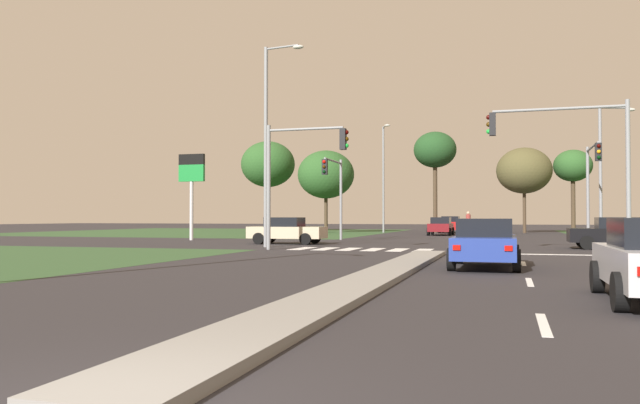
{
  "coord_description": "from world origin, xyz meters",
  "views": [
    {
      "loc": [
        3.04,
        -3.92,
        1.5
      ],
      "look_at": [
        -6.43,
        27.83,
        2.3
      ],
      "focal_mm": 35.46,
      "sensor_mm": 36.0,
      "label": 1
    }
  ],
  "objects_px": {
    "street_lamp_fourth": "(384,173)",
    "treeline_second": "(326,175)",
    "car_black_fourth": "(616,233)",
    "treeline_fifth": "(573,166)",
    "car_beige_sixth": "(287,230)",
    "street_lamp_third": "(604,165)",
    "car_maroon_near": "(441,226)",
    "traffic_signal_near_left": "(296,164)",
    "car_red_third": "(451,224)",
    "traffic_signal_far_left": "(335,184)",
    "treeline_third": "(435,151)",
    "treeline_fourth": "(524,171)",
    "car_blue_second": "(485,242)",
    "fuel_price_totem": "(192,177)",
    "traffic_signal_near_right": "(576,149)",
    "street_lamp_second": "(269,136)",
    "treeline_near": "(268,164)",
    "pedestrian_at_median": "(468,221)",
    "traffic_signal_far_right": "(592,174)"
  },
  "relations": [
    {
      "from": "traffic_signal_near_left",
      "to": "traffic_signal_near_right",
      "type": "distance_m",
      "value": 11.92
    },
    {
      "from": "car_blue_second",
      "to": "car_beige_sixth",
      "type": "distance_m",
      "value": 18.01
    },
    {
      "from": "car_red_third",
      "to": "street_lamp_third",
      "type": "distance_m",
      "value": 21.59
    },
    {
      "from": "car_beige_sixth",
      "to": "traffic_signal_near_left",
      "type": "bearing_deg",
      "value": 23.48
    },
    {
      "from": "street_lamp_second",
      "to": "treeline_fifth",
      "type": "distance_m",
      "value": 38.75
    },
    {
      "from": "car_black_fourth",
      "to": "pedestrian_at_median",
      "type": "xyz_separation_m",
      "value": [
        -7.66,
        15.21,
        0.46
      ]
    },
    {
      "from": "traffic_signal_far_left",
      "to": "fuel_price_totem",
      "type": "height_order",
      "value": "fuel_price_totem"
    },
    {
      "from": "traffic_signal_far_right",
      "to": "treeline_fifth",
      "type": "xyz_separation_m",
      "value": [
        1.36,
        25.43,
        2.37
      ]
    },
    {
      "from": "car_beige_sixth",
      "to": "treeline_fifth",
      "type": "relative_size",
      "value": 0.54
    },
    {
      "from": "car_blue_second",
      "to": "car_red_third",
      "type": "height_order",
      "value": "car_red_third"
    },
    {
      "from": "street_lamp_third",
      "to": "street_lamp_second",
      "type": "bearing_deg",
      "value": -141.95
    },
    {
      "from": "traffic_signal_near_right",
      "to": "treeline_fifth",
      "type": "bearing_deg",
      "value": 84.89
    },
    {
      "from": "street_lamp_second",
      "to": "treeline_second",
      "type": "relative_size",
      "value": 1.26
    },
    {
      "from": "car_red_third",
      "to": "street_lamp_fourth",
      "type": "xyz_separation_m",
      "value": [
        -6.33,
        -0.61,
        4.95
      ]
    },
    {
      "from": "car_blue_second",
      "to": "fuel_price_totem",
      "type": "height_order",
      "value": "fuel_price_totem"
    },
    {
      "from": "car_black_fourth",
      "to": "traffic_signal_near_right",
      "type": "xyz_separation_m",
      "value": [
        -2.21,
        -5.12,
        3.51
      ]
    },
    {
      "from": "car_black_fourth",
      "to": "treeline_fifth",
      "type": "distance_m",
      "value": 32.19
    },
    {
      "from": "traffic_signal_near_left",
      "to": "traffic_signal_far_left",
      "type": "bearing_deg",
      "value": 96.63
    },
    {
      "from": "car_maroon_near",
      "to": "treeline_third",
      "type": "relative_size",
      "value": 0.45
    },
    {
      "from": "car_black_fourth",
      "to": "street_lamp_third",
      "type": "distance_m",
      "value": 11.38
    },
    {
      "from": "car_beige_sixth",
      "to": "street_lamp_third",
      "type": "xyz_separation_m",
      "value": [
        17.72,
        9.62,
        4.03
      ]
    },
    {
      "from": "treeline_second",
      "to": "treeline_fourth",
      "type": "height_order",
      "value": "treeline_fourth"
    },
    {
      "from": "car_red_third",
      "to": "treeline_fifth",
      "type": "bearing_deg",
      "value": -165.19
    },
    {
      "from": "car_black_fourth",
      "to": "treeline_fourth",
      "type": "distance_m",
      "value": 30.8
    },
    {
      "from": "street_lamp_second",
      "to": "pedestrian_at_median",
      "type": "relative_size",
      "value": 5.64
    },
    {
      "from": "treeline_near",
      "to": "pedestrian_at_median",
      "type": "bearing_deg",
      "value": -32.67
    },
    {
      "from": "pedestrian_at_median",
      "to": "treeline_fourth",
      "type": "height_order",
      "value": "treeline_fourth"
    },
    {
      "from": "treeline_third",
      "to": "treeline_fourth",
      "type": "distance_m",
      "value": 8.58
    },
    {
      "from": "treeline_third",
      "to": "car_beige_sixth",
      "type": "bearing_deg",
      "value": -100.02
    },
    {
      "from": "traffic_signal_far_right",
      "to": "car_maroon_near",
      "type": "bearing_deg",
      "value": 124.33
    },
    {
      "from": "street_lamp_fourth",
      "to": "treeline_second",
      "type": "bearing_deg",
      "value": -163.73
    },
    {
      "from": "street_lamp_fourth",
      "to": "treeline_near",
      "type": "relative_size",
      "value": 1.1
    },
    {
      "from": "car_black_fourth",
      "to": "treeline_near",
      "type": "height_order",
      "value": "treeline_near"
    },
    {
      "from": "street_lamp_fourth",
      "to": "treeline_near",
      "type": "distance_m",
      "value": 12.39
    },
    {
      "from": "car_maroon_near",
      "to": "traffic_signal_near_right",
      "type": "height_order",
      "value": "traffic_signal_near_right"
    },
    {
      "from": "car_red_third",
      "to": "traffic_signal_far_left",
      "type": "xyz_separation_m",
      "value": [
        -5.38,
        -22.18,
        2.85
      ]
    },
    {
      "from": "car_beige_sixth",
      "to": "treeline_fifth",
      "type": "xyz_separation_m",
      "value": [
        17.86,
        30.7,
        5.55
      ]
    },
    {
      "from": "treeline_fourth",
      "to": "car_black_fourth",
      "type": "bearing_deg",
      "value": -83.63
    },
    {
      "from": "treeline_fourth",
      "to": "treeline_third",
      "type": "bearing_deg",
      "value": -177.99
    },
    {
      "from": "car_maroon_near",
      "to": "traffic_signal_near_left",
      "type": "height_order",
      "value": "traffic_signal_near_left"
    },
    {
      "from": "fuel_price_totem",
      "to": "street_lamp_second",
      "type": "bearing_deg",
      "value": -42.41
    },
    {
      "from": "traffic_signal_far_left",
      "to": "treeline_fifth",
      "type": "bearing_deg",
      "value": 56.62
    },
    {
      "from": "car_red_third",
      "to": "car_black_fourth",
      "type": "bearing_deg",
      "value": 109.38
    },
    {
      "from": "car_black_fourth",
      "to": "treeline_fifth",
      "type": "relative_size",
      "value": 0.53
    },
    {
      "from": "pedestrian_at_median",
      "to": "treeline_fifth",
      "type": "distance_m",
      "value": 19.33
    },
    {
      "from": "fuel_price_totem",
      "to": "treeline_fourth",
      "type": "height_order",
      "value": "treeline_fourth"
    },
    {
      "from": "fuel_price_totem",
      "to": "treeline_second",
      "type": "bearing_deg",
      "value": 82.48
    },
    {
      "from": "car_beige_sixth",
      "to": "street_lamp_fourth",
      "type": "bearing_deg",
      "value": 179.27
    },
    {
      "from": "treeline_fourth",
      "to": "traffic_signal_near_left",
      "type": "bearing_deg",
      "value": -106.96
    },
    {
      "from": "street_lamp_second",
      "to": "car_maroon_near",
      "type": "bearing_deg",
      "value": 75.54
    }
  ]
}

